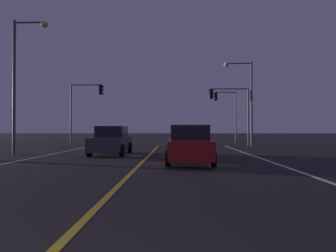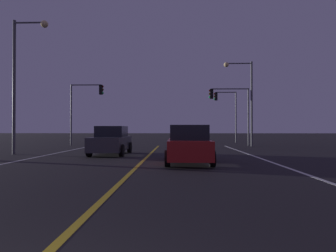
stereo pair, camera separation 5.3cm
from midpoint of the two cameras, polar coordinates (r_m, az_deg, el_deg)
lane_edge_right at (r=11.67m, az=24.04°, el=-8.05°), size 0.16×30.65×0.01m
lane_center_divider at (r=10.92m, az=-6.68°, el=-8.62°), size 0.16×30.65×0.01m
car_oncoming at (r=17.58m, az=-11.11°, el=-2.88°), size 2.02×4.30×1.70m
car_lead_same_lane at (r=12.91m, az=4.20°, el=-3.73°), size 2.02×4.30×1.70m
traffic_light_near_right at (r=27.08m, az=12.04°, el=4.56°), size 3.69×0.36×5.26m
traffic_light_near_left at (r=27.93m, az=-15.82°, el=4.94°), size 3.13×0.36×5.69m
traffic_light_far_right at (r=32.60m, az=11.41°, el=4.04°), size 2.52×0.36×5.65m
street_lamp_left_mid at (r=19.79m, az=-26.91°, el=10.00°), size 2.15×0.44×8.12m
street_lamp_right_far at (r=26.32m, az=15.00°, el=6.58°), size 2.52×0.44×7.45m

